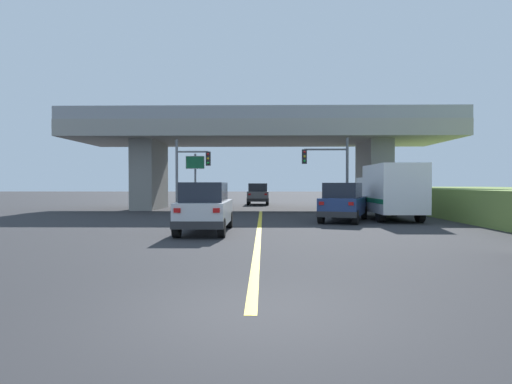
% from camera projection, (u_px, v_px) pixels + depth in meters
% --- Properties ---
extents(ground, '(160.00, 160.00, 0.00)m').
position_uv_depth(ground, '(261.00, 209.00, 34.21)').
color(ground, '#2B2B2D').
extents(overpass_bridge, '(28.61, 9.05, 7.32)m').
position_uv_depth(overpass_bridge, '(261.00, 144.00, 34.12)').
color(overpass_bridge, gray).
rests_on(overpass_bridge, ground).
extents(lane_divider_stripe, '(0.20, 24.97, 0.01)m').
position_uv_depth(lane_divider_stripe, '(259.00, 229.00, 18.96)').
color(lane_divider_stripe, yellow).
rests_on(lane_divider_stripe, ground).
extents(suv_lead, '(1.90, 4.80, 2.02)m').
position_uv_depth(suv_lead, '(205.00, 207.00, 17.60)').
color(suv_lead, silver).
rests_on(suv_lead, ground).
extents(suv_crossing, '(3.35, 5.09, 2.02)m').
position_uv_depth(suv_crossing, '(344.00, 202.00, 22.87)').
color(suv_crossing, navy).
rests_on(suv_crossing, ground).
extents(box_truck, '(2.33, 6.50, 3.00)m').
position_uv_depth(box_truck, '(390.00, 191.00, 24.03)').
color(box_truck, silver).
rests_on(box_truck, ground).
extents(sedan_oncoming, '(2.03, 4.55, 2.02)m').
position_uv_depth(sedan_oncoming, '(258.00, 194.00, 41.66)').
color(sedan_oncoming, slate).
rests_on(sedan_oncoming, ground).
extents(traffic_signal_nearside, '(3.11, 0.36, 5.05)m').
position_uv_depth(traffic_signal_nearside, '(331.00, 166.00, 29.20)').
color(traffic_signal_nearside, '#56595E').
rests_on(traffic_signal_nearside, ground).
extents(traffic_signal_farside, '(2.42, 0.36, 5.01)m').
position_uv_depth(traffic_signal_farside, '(189.00, 168.00, 30.03)').
color(traffic_signal_farside, slate).
rests_on(traffic_signal_farside, ground).
extents(highway_sign, '(1.34, 0.17, 4.12)m').
position_uv_depth(highway_sign, '(195.00, 170.00, 31.09)').
color(highway_sign, slate).
rests_on(highway_sign, ground).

